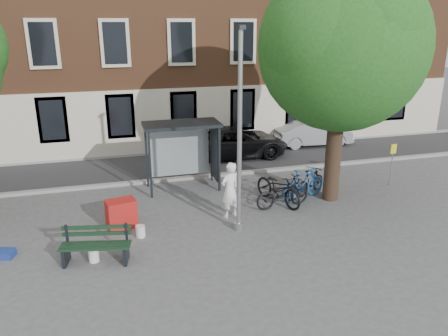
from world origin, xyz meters
TOP-DOWN VIEW (x-y plane):
  - ground at (0.00, 0.00)m, footprint 90.00×90.00m
  - road at (0.00, 7.00)m, footprint 40.00×4.00m
  - curb_near at (0.00, 5.00)m, footprint 40.00×0.25m
  - curb_far at (0.00, 9.00)m, footprint 40.00×0.25m
  - building_row at (0.00, 13.00)m, footprint 30.00×8.00m
  - lamppost at (0.00, 0.00)m, footprint 0.28×0.35m
  - tree_right at (4.01, 1.38)m, footprint 5.76×5.60m
  - bus_shelter at (-0.61, 4.11)m, footprint 2.85×1.45m
  - painter at (0.01, 1.00)m, footprint 0.82×0.69m
  - bench at (-4.27, -0.78)m, footprint 1.94×0.96m
  - bike_a at (2.00, 1.27)m, footprint 2.09×0.94m
  - bike_b at (3.03, 1.78)m, footprint 2.05×1.11m
  - bike_c at (2.00, 1.64)m, footprint 1.50×2.40m
  - bike_d at (3.53, 2.16)m, footprint 1.66×1.20m
  - car_dark at (2.15, 7.58)m, footprint 5.22×2.42m
  - car_silver at (6.75, 8.40)m, footprint 4.16×1.65m
  - red_stand at (-3.50, 1.20)m, footprint 1.00×0.77m
  - blue_crate at (-6.76, 0.15)m, footprint 0.65×0.55m
  - bucket_a at (-3.63, 1.19)m, footprint 0.32×0.32m
  - bucket_b at (-3.00, 0.34)m, footprint 0.32×0.32m
  - bucket_c at (-4.36, -0.77)m, footprint 0.32×0.32m
  - notice_sign at (7.00, 2.16)m, footprint 0.29×0.08m

SIDE VIEW (x-z plane):
  - ground at x=0.00m, z-range 0.00..0.00m
  - road at x=0.00m, z-range 0.00..0.01m
  - curb_near at x=0.00m, z-range 0.00..0.12m
  - curb_far at x=0.00m, z-range 0.00..0.12m
  - blue_crate at x=-6.76m, z-range 0.00..0.20m
  - bucket_a at x=-3.63m, z-range 0.00..0.36m
  - bucket_b at x=-3.00m, z-range 0.00..0.36m
  - bucket_c at x=-4.36m, z-range 0.00..0.36m
  - bench at x=-4.27m, z-range -0.04..0.92m
  - red_stand at x=-3.50m, z-range 0.00..0.90m
  - bike_d at x=3.53m, z-range 0.00..0.99m
  - bike_a at x=2.00m, z-range 0.00..1.06m
  - bike_b at x=3.03m, z-range 0.00..1.19m
  - bike_c at x=2.00m, z-range 0.00..1.19m
  - car_silver at x=6.75m, z-range 0.00..1.35m
  - car_dark at x=2.15m, z-range 0.00..1.45m
  - painter at x=0.01m, z-range 0.00..1.90m
  - notice_sign at x=7.00m, z-range 0.34..2.02m
  - bus_shelter at x=-0.61m, z-range 0.61..3.23m
  - lamppost at x=0.00m, z-range -0.27..5.84m
  - tree_right at x=4.01m, z-range 1.52..9.72m
  - building_row at x=0.00m, z-range 0.00..14.00m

